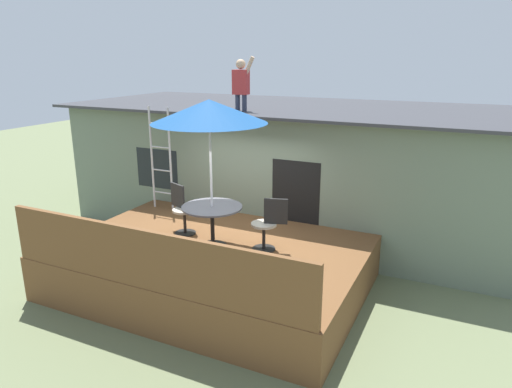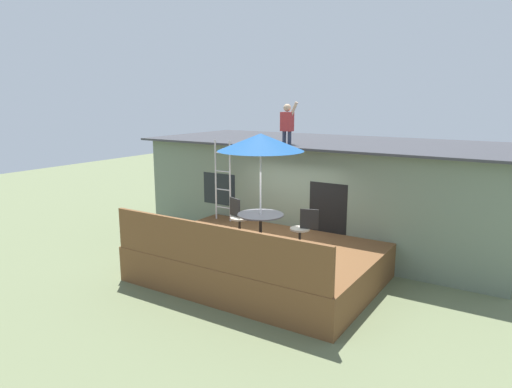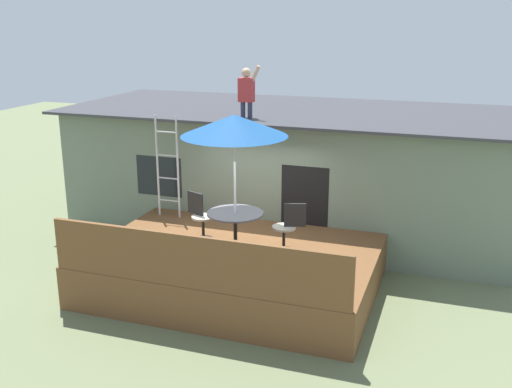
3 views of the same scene
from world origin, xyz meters
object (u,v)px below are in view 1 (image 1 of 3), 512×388
step_ladder (161,159)px  patio_chair_left (182,209)px  patio_umbrella (209,111)px  patio_chair_right (268,225)px  patio_table (212,215)px  person_figure (241,81)px

step_ladder → patio_chair_left: (1.21, -1.05, -0.64)m
patio_umbrella → step_ladder: patio_umbrella is taller
patio_chair_right → patio_umbrella: bearing=0.0°
patio_umbrella → step_ladder: 2.80m
patio_table → patio_chair_right: 0.97m
patio_chair_right → patio_chair_left: bearing=-19.9°
patio_umbrella → person_figure: size_ratio=2.29×
patio_chair_right → step_ladder: bearing=-38.5°
person_figure → patio_chair_right: bearing=-52.8°
patio_chair_left → patio_chair_right: size_ratio=1.00×
patio_umbrella → patio_chair_left: (-0.86, 0.35, -1.89)m
patio_umbrella → patio_chair_right: patio_umbrella is taller
step_ladder → patio_chair_right: size_ratio=2.39×
patio_table → step_ladder: (-2.08, 1.40, 0.51)m
patio_umbrella → patio_chair_left: patio_umbrella is taller
person_figure → patio_chair_left: 2.99m
patio_table → step_ladder: 2.56m
person_figure → patio_table: bearing=-75.3°
patio_table → patio_chair_left: 0.94m
person_figure → patio_chair_right: person_figure is taller
step_ladder → person_figure: (1.47, 0.91, 1.60)m
step_ladder → person_figure: person_figure is taller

